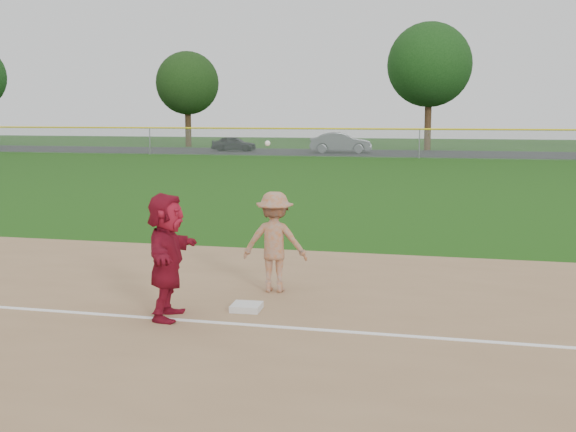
% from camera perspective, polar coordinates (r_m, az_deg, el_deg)
% --- Properties ---
extents(ground, '(160.00, 160.00, 0.00)m').
position_cam_1_polar(ground, '(11.30, -1.80, -7.59)').
color(ground, '#19470D').
rests_on(ground, ground).
extents(foul_line, '(60.00, 0.10, 0.01)m').
position_cam_1_polar(foul_line, '(10.56, -2.96, -8.59)').
color(foul_line, white).
rests_on(foul_line, infield_dirt).
extents(parking_asphalt, '(120.00, 10.00, 0.01)m').
position_cam_1_polar(parking_asphalt, '(56.65, 10.67, 4.87)').
color(parking_asphalt, black).
rests_on(parking_asphalt, ground).
extents(first_base, '(0.47, 0.47, 0.10)m').
position_cam_1_polar(first_base, '(11.33, -3.30, -7.19)').
color(first_base, silver).
rests_on(first_base, infield_dirt).
extents(base_runner, '(0.80, 1.81, 1.89)m').
position_cam_1_polar(base_runner, '(10.85, -9.56, -3.13)').
color(base_runner, maroon).
rests_on(base_runner, infield_dirt).
extents(car_left, '(3.61, 1.47, 1.23)m').
position_cam_1_polar(car_left, '(59.19, -4.29, 5.72)').
color(car_left, black).
rests_on(car_left, parking_asphalt).
extents(car_mid, '(5.04, 2.56, 1.58)m').
position_cam_1_polar(car_mid, '(56.75, 4.17, 5.80)').
color(car_mid, slate).
rests_on(car_mid, parking_asphalt).
extents(first_base_play, '(1.16, 0.95, 2.61)m').
position_cam_1_polar(first_base_play, '(12.34, -1.05, -2.05)').
color(first_base_play, gray).
rests_on(first_base_play, infield_dirt).
extents(outfield_fence, '(110.00, 0.12, 110.00)m').
position_cam_1_polar(outfield_fence, '(50.58, 10.36, 6.73)').
color(outfield_fence, '#999EA0').
rests_on(outfield_fence, ground).
extents(tree_1, '(5.80, 5.80, 8.75)m').
position_cam_1_polar(tree_1, '(68.25, -7.96, 10.35)').
color(tree_1, '#342313').
rests_on(tree_1, ground).
extents(tree_2, '(7.00, 7.00, 10.58)m').
position_cam_1_polar(tree_2, '(62.19, 11.11, 11.64)').
color(tree_2, '#3D2816').
rests_on(tree_2, ground).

